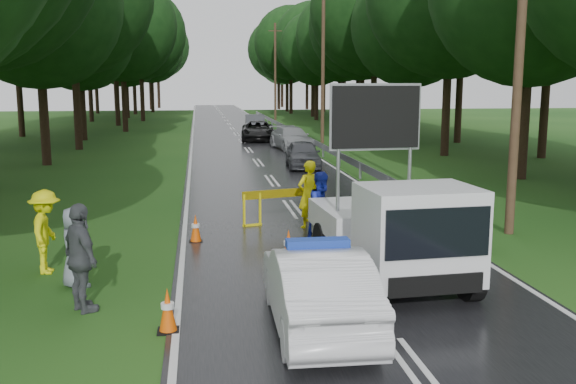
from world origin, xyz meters
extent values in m
plane|color=#164012|center=(0.00, 0.00, 0.00)|extent=(160.00, 160.00, 0.00)
cube|color=black|center=(0.00, 30.00, 0.01)|extent=(7.00, 140.00, 0.02)
cylinder|color=gray|center=(3.70, 0.00, 0.35)|extent=(0.12, 0.12, 0.70)
cube|color=gray|center=(3.70, 30.00, 0.55)|extent=(0.05, 60.00, 0.30)
cylinder|color=#422F1E|center=(5.20, 2.00, 5.00)|extent=(0.24, 0.24, 10.00)
cylinder|color=#422F1E|center=(5.20, 28.00, 5.00)|extent=(0.24, 0.24, 10.00)
cylinder|color=#422F1E|center=(5.20, 54.00, 5.00)|extent=(0.24, 0.24, 10.00)
cube|color=#422F1E|center=(5.20, 54.00, 9.20)|extent=(1.40, 0.08, 0.08)
imported|color=white|center=(-1.07, -3.84, 0.68)|extent=(1.49, 4.13, 1.35)
cube|color=#1938A5|center=(-1.07, -3.84, 1.42)|extent=(1.02, 0.30, 0.14)
cube|color=gray|center=(0.86, -0.94, 0.56)|extent=(2.30, 4.38, 0.25)
cube|color=white|center=(0.79, 0.07, 0.96)|extent=(2.28, 2.57, 0.56)
cube|color=white|center=(0.98, -2.76, 1.27)|extent=(2.13, 1.75, 1.72)
cube|color=black|center=(1.04, -3.59, 1.47)|extent=(1.87, 0.17, 0.86)
cube|color=black|center=(0.82, -0.34, 3.24)|extent=(1.93, 0.25, 1.32)
cylinder|color=black|center=(0.04, -3.02, 0.43)|extent=(0.34, 0.87, 0.85)
cylinder|color=black|center=(1.95, -2.90, 0.43)|extent=(0.34, 0.87, 0.85)
cylinder|color=black|center=(-0.18, 0.21, 0.43)|extent=(0.34, 0.87, 0.85)
cylinder|color=black|center=(1.74, 0.34, 0.43)|extent=(0.34, 0.87, 0.85)
cube|color=yellow|center=(-1.72, 3.71, 0.47)|extent=(0.07, 0.07, 0.93)
cube|color=yellow|center=(-1.27, 3.83, 0.47)|extent=(0.07, 0.07, 0.93)
cube|color=yellow|center=(0.09, 4.17, 0.47)|extent=(0.07, 0.07, 0.93)
cube|color=yellow|center=(0.54, 4.29, 0.47)|extent=(0.07, 0.07, 0.93)
cube|color=#F2CC00|center=(-0.59, 4.00, 0.88)|extent=(2.36, 0.64, 0.23)
imported|color=yellow|center=(0.03, 3.40, 0.94)|extent=(0.81, 0.71, 1.87)
imported|color=#1A28AE|center=(0.08, 1.67, 0.90)|extent=(1.09, 1.01, 1.80)
imported|color=#F0F00D|center=(-6.13, 0.00, 0.89)|extent=(0.70, 1.17, 1.77)
imported|color=#474A4F|center=(-4.98, -2.50, 0.97)|extent=(1.01, 1.21, 1.93)
imported|color=gray|center=(-5.35, -1.10, 0.80)|extent=(0.87, 0.93, 1.60)
imported|color=#3C3E43|center=(1.91, 15.84, 0.64)|extent=(1.78, 3.86, 1.28)
imported|color=gray|center=(2.59, 24.18, 0.67)|extent=(2.49, 4.82, 1.34)
imported|color=black|center=(1.14, 30.18, 0.67)|extent=(2.61, 4.98, 1.34)
imported|color=#3B3D42|center=(1.60, 37.72, 0.71)|extent=(1.69, 4.36, 1.41)
cube|color=black|center=(-3.47, -3.66, 0.02)|extent=(0.35, 0.35, 0.03)
cone|color=#E55107|center=(-3.47, -3.66, 0.38)|extent=(0.29, 0.29, 0.72)
cube|color=black|center=(-1.00, 0.00, 0.02)|extent=(0.36, 0.36, 0.03)
cone|color=#E55107|center=(-1.00, 0.00, 0.40)|extent=(0.30, 0.30, 0.75)
cube|color=black|center=(1.40, 2.50, 0.02)|extent=(0.38, 0.38, 0.03)
cone|color=#E55107|center=(1.40, 2.50, 0.41)|extent=(0.31, 0.31, 0.78)
cube|color=black|center=(-3.04, 2.21, 0.01)|extent=(0.34, 0.34, 0.03)
cone|color=#E55107|center=(-3.04, 2.21, 0.37)|extent=(0.28, 0.28, 0.69)
cube|color=black|center=(2.49, 2.31, 0.01)|extent=(0.31, 0.31, 0.03)
cone|color=#E55107|center=(2.49, 2.31, 0.34)|extent=(0.26, 0.26, 0.65)
camera|label=1|loc=(-2.92, -13.63, 3.97)|focal=40.00mm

